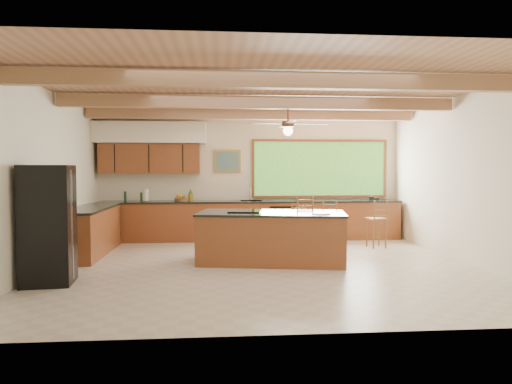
{
  "coord_description": "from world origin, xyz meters",
  "views": [
    {
      "loc": [
        -0.75,
        -7.73,
        1.68
      ],
      "look_at": [
        -0.06,
        0.8,
        1.23
      ],
      "focal_mm": 32.0,
      "sensor_mm": 36.0,
      "label": 1
    }
  ],
  "objects": [
    {
      "name": "ground",
      "position": [
        0.0,
        0.0,
        0.0
      ],
      "size": [
        7.2,
        7.2,
        0.0
      ],
      "primitive_type": "plane",
      "color": "beige",
      "rests_on": "ground"
    },
    {
      "name": "room_shell",
      "position": [
        -0.17,
        0.65,
        2.21
      ],
      "size": [
        7.27,
        6.54,
        3.02
      ],
      "color": "silver",
      "rests_on": "ground"
    },
    {
      "name": "counter_run",
      "position": [
        -0.82,
        2.52,
        0.46
      ],
      "size": [
        7.12,
        3.1,
        1.22
      ],
      "color": "brown",
      "rests_on": "ground"
    },
    {
      "name": "island",
      "position": [
        0.19,
        0.33,
        0.45
      ],
      "size": [
        2.75,
        1.64,
        0.92
      ],
      "rotation": [
        0.0,
        0.0,
        -0.17
      ],
      "color": "brown",
      "rests_on": "ground"
    },
    {
      "name": "refrigerator",
      "position": [
        -3.22,
        -0.95,
        0.86
      ],
      "size": [
        0.74,
        0.72,
        1.73
      ],
      "rotation": [
        0.0,
        0.0,
        0.1
      ],
      "color": "black",
      "rests_on": "ground"
    },
    {
      "name": "bar_stool_a",
      "position": [
        1.55,
        1.55,
        0.6
      ],
      "size": [
        0.43,
        0.43,
        1.01
      ],
      "rotation": [
        0.0,
        0.0,
        -0.21
      ],
      "color": "brown",
      "rests_on": "ground"
    },
    {
      "name": "bar_stool_b",
      "position": [
        0.89,
        1.55,
        0.57
      ],
      "size": [
        0.39,
        0.39,
        0.96
      ],
      "rotation": [
        0.0,
        0.0,
        -0.15
      ],
      "color": "brown",
      "rests_on": "ground"
    },
    {
      "name": "bar_stool_c",
      "position": [
        1.05,
        1.68,
        0.66
      ],
      "size": [
        0.45,
        0.45,
        1.12
      ],
      "rotation": [
        0.0,
        0.0,
        -0.14
      ],
      "color": "brown",
      "rests_on": "ground"
    },
    {
      "name": "bar_stool_d",
      "position": [
        2.57,
        1.58,
        0.6
      ],
      "size": [
        0.42,
        0.42,
        1.01
      ],
      "rotation": [
        0.0,
        0.0,
        0.18
      ],
      "color": "brown",
      "rests_on": "ground"
    }
  ]
}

